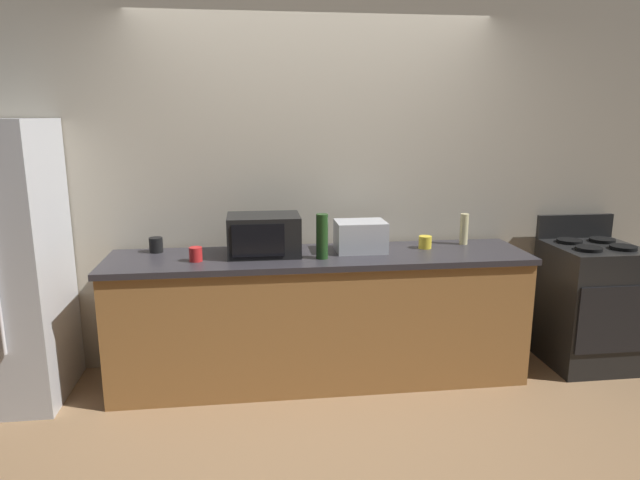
# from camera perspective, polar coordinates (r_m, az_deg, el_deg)

# --- Properties ---
(ground_plane) EXTENTS (8.00, 8.00, 0.00)m
(ground_plane) POSITION_cam_1_polar(r_m,az_deg,el_deg) (3.74, 0.81, -16.52)
(ground_plane) COLOR #93704C
(back_wall) EXTENTS (6.40, 0.10, 2.70)m
(back_wall) POSITION_cam_1_polar(r_m,az_deg,el_deg) (4.09, -0.73, 6.04)
(back_wall) COLOR #B2A893
(back_wall) RESTS_ON ground_plane
(counter_run) EXTENTS (2.84, 0.64, 0.90)m
(counter_run) POSITION_cam_1_polar(r_m,az_deg,el_deg) (3.91, 0.00, -7.87)
(counter_run) COLOR #9E6B38
(counter_run) RESTS_ON ground_plane
(stove_range) EXTENTS (0.60, 0.61, 1.08)m
(stove_range) POSITION_cam_1_polar(r_m,az_deg,el_deg) (4.59, 25.75, -5.88)
(stove_range) COLOR black
(stove_range) RESTS_ON ground_plane
(microwave) EXTENTS (0.48, 0.35, 0.27)m
(microwave) POSITION_cam_1_polar(r_m,az_deg,el_deg) (3.76, -5.76, 0.52)
(microwave) COLOR black
(microwave) RESTS_ON counter_run
(toaster_oven) EXTENTS (0.34, 0.26, 0.21)m
(toaster_oven) POSITION_cam_1_polar(r_m,az_deg,el_deg) (3.85, 4.14, 0.39)
(toaster_oven) COLOR #B7BABF
(toaster_oven) RESTS_ON counter_run
(bottle_wine) EXTENTS (0.08, 0.08, 0.30)m
(bottle_wine) POSITION_cam_1_polar(r_m,az_deg,el_deg) (3.64, 0.18, 0.37)
(bottle_wine) COLOR #1E3F19
(bottle_wine) RESTS_ON counter_run
(bottle_hand_soap) EXTENTS (0.06, 0.06, 0.22)m
(bottle_hand_soap) POSITION_cam_1_polar(r_m,az_deg,el_deg) (4.18, 14.47, 1.08)
(bottle_hand_soap) COLOR beige
(bottle_hand_soap) RESTS_ON counter_run
(mug_yellow) EXTENTS (0.09, 0.09, 0.09)m
(mug_yellow) POSITION_cam_1_polar(r_m,az_deg,el_deg) (4.01, 10.66, -0.22)
(mug_yellow) COLOR yellow
(mug_yellow) RESTS_ON counter_run
(mug_black) EXTENTS (0.09, 0.09, 0.10)m
(mug_black) POSITION_cam_1_polar(r_m,az_deg,el_deg) (3.98, -16.37, -0.48)
(mug_black) COLOR black
(mug_black) RESTS_ON counter_run
(mug_red) EXTENTS (0.08, 0.08, 0.09)m
(mug_red) POSITION_cam_1_polar(r_m,az_deg,el_deg) (3.68, -12.55, -1.43)
(mug_red) COLOR red
(mug_red) RESTS_ON counter_run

